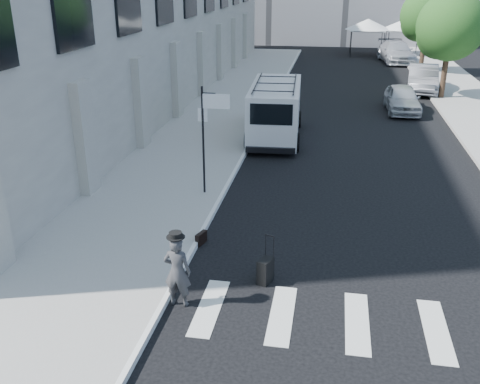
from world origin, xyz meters
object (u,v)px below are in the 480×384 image
at_px(cargo_van, 275,110).
at_px(parked_car_c, 396,52).
at_px(briefcase, 201,238).
at_px(suitcase, 265,271).
at_px(businessman, 177,272).
at_px(parked_car_b, 423,79).
at_px(parked_car_a, 402,99).

xyz_separation_m(cargo_van, parked_car_c, (7.41, 23.79, -0.39)).
height_order(briefcase, suitcase, suitcase).
relative_size(businessman, suitcase, 1.42).
bearing_deg(parked_car_b, businessman, -101.76).
bearing_deg(parked_car_b, parked_car_c, 99.26).
xyz_separation_m(businessman, cargo_van, (0.58, 13.62, 0.40)).
distance_m(suitcase, parked_car_b, 24.87).
xyz_separation_m(suitcase, cargo_van, (-1.19, 12.35, 0.92)).
bearing_deg(briefcase, parked_car_b, 86.22).
xyz_separation_m(suitcase, parked_car_a, (4.93, 18.23, 0.39)).
bearing_deg(suitcase, businessman, -123.38).
xyz_separation_m(cargo_van, parked_car_a, (6.11, 5.88, -0.53)).
bearing_deg(parked_car_a, parked_car_b, 70.89).
height_order(parked_car_a, parked_car_c, parked_car_c).
relative_size(briefcase, parked_car_c, 0.08).
bearing_deg(briefcase, parked_car_c, 94.18).
bearing_deg(parked_car_b, briefcase, -104.43).
height_order(businessman, parked_car_b, businessman).
height_order(cargo_van, parked_car_c, cargo_van).
height_order(parked_car_b, parked_car_c, parked_car_c).
bearing_deg(parked_car_c, briefcase, -110.53).
distance_m(businessman, parked_car_b, 26.59).
height_order(cargo_van, parked_car_b, cargo_van).
xyz_separation_m(briefcase, suitcase, (1.97, -1.63, 0.14)).
height_order(businessman, briefcase, businessman).
xyz_separation_m(briefcase, parked_car_b, (8.70, 22.31, 0.65)).
bearing_deg(cargo_van, parked_car_b, 52.54).
bearing_deg(businessman, suitcase, -142.78).
height_order(suitcase, parked_car_a, parked_car_a).
bearing_deg(parked_car_c, suitcase, -106.95).
distance_m(suitcase, parked_car_c, 36.68).
relative_size(businessman, cargo_van, 0.26).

